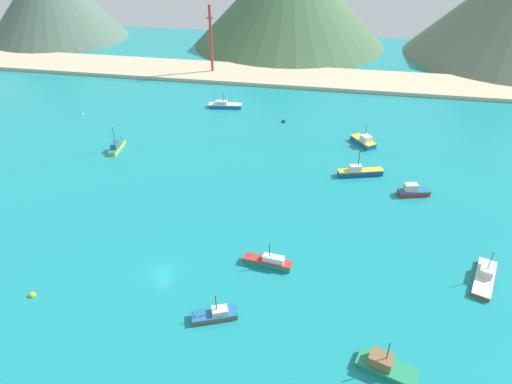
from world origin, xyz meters
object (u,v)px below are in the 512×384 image
fishing_boat_2 (116,147)px  fishing_boat_6 (485,276)px  buoy_1 (83,114)px  fishing_boat_3 (269,262)px  buoy_0 (32,295)px  fishing_boat_0 (225,105)px  fishing_boat_7 (215,314)px  radio_tower (211,40)px  fishing_boat_1 (364,141)px  fishing_boat_8 (360,172)px  fishing_boat_4 (385,366)px  fishing_boat_9 (413,191)px  buoy_2 (284,122)px

fishing_boat_2 → fishing_boat_6: bearing=-22.0°
fishing_boat_6 → buoy_1: size_ratio=16.40×
fishing_boat_3 → buoy_0: size_ratio=8.82×
fishing_boat_0 → buoy_0: size_ratio=10.55×
fishing_boat_3 → fishing_boat_7: 14.30m
fishing_boat_3 → radio_tower: radio_tower is taller
fishing_boat_1 → buoy_0: fishing_boat_1 is taller
radio_tower → fishing_boat_3: bearing=-69.5°
fishing_boat_6 → fishing_boat_8: fishing_boat_8 is taller
fishing_boat_3 → fishing_boat_4: (18.54, -17.60, 0.02)m
fishing_boat_7 → radio_tower: radio_tower is taller
fishing_boat_1 → fishing_boat_9: bearing=-66.0°
fishing_boat_2 → buoy_1: fishing_boat_2 is taller
fishing_boat_0 → fishing_boat_7: fishing_boat_0 is taller
fishing_boat_0 → fishing_boat_8: 52.74m
fishing_boat_3 → fishing_boat_9: 38.53m
fishing_boat_1 → radio_tower: radio_tower is taller
fishing_boat_2 → buoy_2: fishing_boat_2 is taller
fishing_boat_0 → fishing_boat_4: bearing=-63.2°
fishing_boat_4 → fishing_boat_8: bearing=93.3°
buoy_1 → fishing_boat_7: bearing=-49.1°
fishing_boat_0 → radio_tower: bearing=111.7°
fishing_boat_4 → fishing_boat_7: bearing=169.3°
buoy_0 → fishing_boat_6: bearing=13.5°
fishing_boat_3 → fishing_boat_7: (-6.03, -12.96, -0.18)m
fishing_boat_6 → fishing_boat_7: (-41.77, -16.11, -0.14)m
fishing_boat_1 → fishing_boat_3: (-16.72, -50.25, -0.14)m
fishing_boat_0 → buoy_1: 42.27m
fishing_boat_6 → radio_tower: bearing=127.2°
buoy_2 → radio_tower: bearing=129.4°
fishing_boat_6 → fishing_boat_9: 26.24m
buoy_1 → fishing_boat_4: bearing=-41.0°
fishing_boat_4 → buoy_1: (-83.46, 72.62, -0.76)m
fishing_boat_0 → fishing_boat_1: size_ratio=1.34×
fishing_boat_2 → fishing_boat_3: 57.47m
fishing_boat_6 → fishing_boat_2: bearing=158.0°
buoy_1 → fishing_boat_0: bearing=18.0°
radio_tower → fishing_boat_0: bearing=-68.3°
fishing_boat_1 → buoy_1: 81.78m
fishing_boat_9 → buoy_1: bearing=163.4°
fishing_boat_0 → fishing_boat_2: bearing=-122.1°
fishing_boat_8 → fishing_boat_4: bearing=-86.7°
buoy_1 → fishing_boat_8: bearing=-14.6°
fishing_boat_0 → fishing_boat_8: size_ratio=0.97×
fishing_boat_4 → fishing_boat_6: 26.94m
buoy_0 → buoy_1: 74.89m
fishing_boat_0 → fishing_boat_2: 38.10m
fishing_boat_2 → buoy_0: bearing=-79.7°
buoy_1 → fishing_boat_3: bearing=-40.3°
fishing_boat_2 → fishing_boat_3: (44.95, -35.81, 0.07)m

